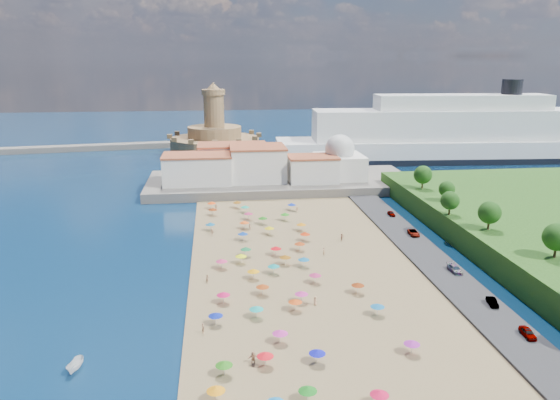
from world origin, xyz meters
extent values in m
plane|color=#071938|center=(0.00, 0.00, 0.00)|extent=(700.00, 700.00, 0.00)
cube|color=#59544C|center=(10.00, 73.00, 1.50)|extent=(90.00, 36.00, 3.00)
cube|color=#59544C|center=(-12.00, 108.00, 1.20)|extent=(18.00, 70.00, 2.40)
cube|color=#59544C|center=(-110.00, 153.00, 1.30)|extent=(199.03, 34.77, 2.60)
cube|color=silver|center=(-18.00, 69.00, 7.50)|extent=(22.00, 14.00, 9.00)
cube|color=silver|center=(2.00, 71.00, 8.50)|extent=(18.00, 16.00, 11.00)
cube|color=silver|center=(20.00, 67.00, 7.00)|extent=(16.00, 12.00, 8.00)
cube|color=silver|center=(-6.00, 83.00, 8.00)|extent=(24.00, 14.00, 10.00)
cube|color=silver|center=(30.00, 71.00, 7.00)|extent=(16.00, 16.00, 8.00)
sphere|color=silver|center=(30.00, 71.00, 13.00)|extent=(10.00, 10.00, 10.00)
cylinder|color=silver|center=(30.00, 71.00, 16.80)|extent=(1.20, 1.20, 1.60)
cylinder|color=#997A4C|center=(-12.00, 138.00, 4.00)|extent=(40.00, 40.00, 8.00)
cylinder|color=#997A4C|center=(-12.00, 138.00, 10.50)|extent=(24.00, 24.00, 5.00)
cylinder|color=#997A4C|center=(-12.00, 138.00, 20.00)|extent=(9.00, 9.00, 14.00)
cylinder|color=#997A4C|center=(-12.00, 138.00, 28.20)|extent=(10.40, 10.40, 2.40)
cone|color=#997A4C|center=(-12.00, 138.00, 30.90)|extent=(6.00, 6.00, 3.00)
cube|color=black|center=(91.56, 111.86, 1.26)|extent=(157.85, 32.36, 2.52)
cube|color=white|center=(91.56, 111.86, 4.67)|extent=(156.83, 31.90, 9.35)
cube|color=white|center=(91.56, 111.86, 15.58)|extent=(125.49, 25.94, 12.46)
cube|color=white|center=(91.56, 111.86, 24.92)|extent=(73.41, 18.76, 6.23)
cylinder|color=black|center=(112.29, 110.65, 31.15)|extent=(8.31, 8.31, 6.23)
cylinder|color=gray|center=(6.51, 8.19, 1.25)|extent=(0.07, 0.07, 2.00)
cone|color=#9F350E|center=(6.51, 8.19, 2.15)|extent=(2.50, 2.50, 0.60)
cylinder|color=gray|center=(-3.55, 34.22, 1.25)|extent=(0.07, 0.07, 2.00)
cone|color=#BA285A|center=(-3.55, 34.22, 2.15)|extent=(2.50, 2.50, 0.60)
cylinder|color=gray|center=(-6.12, 46.37, 1.25)|extent=(0.07, 0.07, 2.00)
cone|color=#7D480B|center=(-6.12, 46.37, 2.15)|extent=(2.50, 2.50, 0.60)
cylinder|color=gray|center=(-7.27, 1.86, 1.25)|extent=(0.07, 0.07, 2.00)
cone|color=#E3F50D|center=(-7.27, 1.86, 2.15)|extent=(2.50, 2.50, 0.60)
cylinder|color=gray|center=(9.45, 42.05, 1.25)|extent=(0.07, 0.07, 2.00)
cone|color=#0C27A1|center=(9.45, 42.05, 2.15)|extent=(2.50, 2.50, 0.60)
cylinder|color=gray|center=(-1.23, -47.93, 1.25)|extent=(0.07, 0.07, 2.00)
cone|color=#147218|center=(-1.23, -47.93, 2.15)|extent=(2.50, 2.50, 0.60)
cylinder|color=gray|center=(2.11, 0.05, 1.25)|extent=(0.07, 0.07, 2.00)
cone|color=#89500C|center=(2.11, 0.05, 2.15)|extent=(2.50, 2.50, 0.60)
cylinder|color=gray|center=(-6.03, 17.00, 1.25)|extent=(0.07, 0.07, 2.00)
cone|color=#0B3495|center=(-6.03, 17.00, 2.15)|extent=(2.50, 2.50, 0.60)
cylinder|color=gray|center=(-5.86, -38.90, 1.25)|extent=(0.07, 0.07, 2.00)
cone|color=red|center=(-5.86, -38.90, 2.15)|extent=(2.50, 2.50, 0.60)
cylinder|color=gray|center=(16.26, -38.13, 1.25)|extent=(0.07, 0.07, 2.00)
cone|color=#992098|center=(16.26, -38.13, 2.15)|extent=(2.50, 2.50, 0.60)
cylinder|color=gray|center=(2.63, -18.67, 1.25)|extent=(0.07, 0.07, 2.00)
cone|color=#BF2983|center=(2.63, -18.67, 2.15)|extent=(2.50, 2.50, 0.60)
cylinder|color=gray|center=(-12.87, -25.40, 1.25)|extent=(0.07, 0.07, 2.00)
cone|color=#0B1D95|center=(-12.87, -25.40, 2.15)|extent=(2.50, 2.50, 0.60)
cylinder|color=gray|center=(-4.08, 41.09, 1.25)|extent=(0.07, 0.07, 2.00)
cone|color=#119E7D|center=(-4.08, 41.09, 2.15)|extent=(2.50, 2.50, 0.60)
cylinder|color=gray|center=(-0.08, 29.48, 1.25)|extent=(0.07, 0.07, 2.00)
cone|color=#1A6B13|center=(-0.08, 29.48, 2.15)|extent=(2.50, 2.50, 0.60)
cylinder|color=gray|center=(7.70, -49.84, 1.25)|extent=(0.07, 0.07, 2.00)
cone|color=red|center=(7.70, -49.84, 2.15)|extent=(2.50, 2.50, 0.60)
cylinder|color=gray|center=(-0.92, -4.75, 1.25)|extent=(0.07, 0.07, 2.00)
cone|color=#0E8383|center=(-0.92, -4.75, 2.15)|extent=(2.50, 2.50, 0.60)
cylinder|color=gray|center=(-2.94, -32.60, 1.25)|extent=(0.07, 0.07, 2.00)
cone|color=#C22992|center=(-2.94, -32.60, 2.15)|extent=(2.50, 2.50, 0.60)
cylinder|color=gray|center=(1.68, -39.06, 1.25)|extent=(0.07, 0.07, 2.00)
cone|color=#0D10B4|center=(1.68, -39.06, 2.15)|extent=(2.50, 2.50, 0.60)
cylinder|color=gray|center=(-13.90, 25.64, 1.25)|extent=(0.07, 0.07, 2.00)
cone|color=#0D537C|center=(-13.90, 25.64, 2.15)|extent=(2.50, 2.50, 0.60)
cylinder|color=gray|center=(8.90, 14.98, 1.25)|extent=(0.07, 0.07, 2.00)
cone|color=red|center=(8.90, 14.98, 2.15)|extent=(2.50, 2.50, 0.60)
cylinder|color=gray|center=(-11.46, -0.62, 1.25)|extent=(0.07, 0.07, 2.00)
cone|color=#C72A63|center=(-11.46, -0.62, 2.15)|extent=(2.50, 2.50, 0.60)
cylinder|color=gray|center=(-5.24, -6.99, 1.25)|extent=(0.07, 0.07, 2.00)
cone|color=orange|center=(-5.24, -6.99, 2.15)|extent=(2.50, 2.50, 0.60)
cylinder|color=gray|center=(-12.97, -46.48, 1.25)|extent=(0.07, 0.07, 2.00)
cone|color=orange|center=(-12.97, -46.48, 2.15)|extent=(2.50, 2.50, 0.60)
cylinder|color=gray|center=(-5.13, 26.08, 1.25)|extent=(0.07, 0.07, 2.00)
cone|color=#D54811|center=(-5.13, 26.08, 2.15)|extent=(2.50, 2.50, 0.60)
cylinder|color=gray|center=(-5.98, 6.10, 1.25)|extent=(0.07, 0.07, 2.00)
cone|color=#126937|center=(-5.98, 6.10, 2.15)|extent=(2.50, 2.50, 0.60)
cylinder|color=gray|center=(14.80, -25.32, 1.25)|extent=(0.07, 0.07, 2.00)
cone|color=#10609B|center=(14.80, -25.32, 2.15)|extent=(2.50, 2.50, 0.60)
cylinder|color=gray|center=(6.23, 32.27, 1.25)|extent=(0.07, 0.07, 2.00)
cone|color=#208116|center=(6.23, 32.27, 2.15)|extent=(2.50, 2.50, 0.60)
cylinder|color=gray|center=(13.77, -16.13, 1.25)|extent=(0.07, 0.07, 2.00)
cone|color=maroon|center=(13.77, -16.13, 2.15)|extent=(2.50, 2.50, 0.60)
cylinder|color=gray|center=(-13.56, 46.47, 1.25)|extent=(0.07, 0.07, 2.00)
cone|color=#FF460B|center=(-13.56, 46.47, 2.15)|extent=(2.50, 2.50, 0.60)
cylinder|color=gray|center=(-11.79, -40.57, 1.25)|extent=(0.07, 0.07, 2.00)
cone|color=#267715|center=(-11.79, -40.57, 2.15)|extent=(2.50, 2.50, 0.60)
cylinder|color=gray|center=(0.79, 20.68, 1.25)|extent=(0.07, 0.07, 2.00)
cone|color=#D1BC0B|center=(0.79, 20.68, 2.15)|extent=(2.50, 2.50, 0.60)
cylinder|color=gray|center=(6.67, -10.43, 1.25)|extent=(0.07, 0.07, 2.00)
cone|color=#AA245A|center=(6.67, -10.43, 2.15)|extent=(2.50, 2.50, 0.60)
cylinder|color=gray|center=(-13.18, 39.49, 1.25)|extent=(0.07, 0.07, 2.00)
cone|color=maroon|center=(-13.18, 39.49, 2.15)|extent=(2.50, 2.50, 0.60)
cylinder|color=gray|center=(5.84, -1.71, 1.25)|extent=(0.07, 0.07, 2.00)
cone|color=#0F5E90|center=(5.84, -1.71, 2.15)|extent=(2.50, 2.50, 0.60)
cylinder|color=gray|center=(-4.08, -14.71, 1.25)|extent=(0.07, 0.07, 2.00)
cone|color=#9C380E|center=(-4.08, -14.71, 2.15)|extent=(2.50, 2.50, 0.60)
cylinder|color=gray|center=(-5.96, -23.77, 1.25)|extent=(0.07, 0.07, 2.00)
cone|color=#109B92|center=(-5.96, -23.77, 2.15)|extent=(2.50, 2.50, 0.60)
cylinder|color=gray|center=(-11.42, -17.36, 1.25)|extent=(0.07, 0.07, 2.00)
cone|color=#CB1050|center=(-11.42, -17.36, 2.15)|extent=(2.50, 2.50, 0.60)
cylinder|color=gray|center=(1.04, -21.79, 1.25)|extent=(0.07, 0.07, 2.00)
cone|color=#D14610|center=(1.04, -21.79, 2.15)|extent=(2.50, 2.50, 0.60)
cylinder|color=gray|center=(9.20, 22.73, 1.25)|extent=(0.07, 0.07, 2.00)
cone|color=orange|center=(9.20, 22.73, 2.15)|extent=(2.50, 2.50, 0.60)
cylinder|color=gray|center=(0.75, 5.74, 1.25)|extent=(0.07, 0.07, 2.00)
cone|color=red|center=(0.75, 5.74, 2.15)|extent=(2.50, 2.50, 0.60)
imported|color=tan|center=(-12.33, 45.68, 1.04)|extent=(0.99, 0.59, 1.58)
imported|color=tan|center=(-14.91, -28.15, 1.19)|extent=(0.70, 0.81, 1.87)
imported|color=tan|center=(10.82, 40.38, 1.08)|extent=(1.18, 0.83, 1.66)
imported|color=tan|center=(17.75, 14.10, 1.15)|extent=(1.48, 1.63, 1.80)
imported|color=tan|center=(-14.35, -7.55, 1.06)|extent=(0.98, 0.99, 1.62)
imported|color=tan|center=(-13.45, 21.98, 1.15)|extent=(1.23, 0.80, 1.80)
imported|color=tan|center=(-7.53, -37.87, 1.17)|extent=(1.74, 0.67, 1.83)
imported|color=tan|center=(11.46, 4.86, 1.14)|extent=(0.74, 0.77, 1.78)
imported|color=tan|center=(4.94, -20.08, 1.10)|extent=(0.96, 0.97, 1.69)
imported|color=tan|center=(-3.83, 25.72, 1.03)|extent=(0.89, 0.77, 1.56)
imported|color=white|center=(-32.88, -36.42, 0.79)|extent=(2.40, 4.33, 1.58)
imported|color=gray|center=(36.00, 31.91, 1.30)|extent=(1.54, 3.59, 1.21)
imported|color=gray|center=(36.00, 14.56, 1.35)|extent=(2.45, 4.83, 1.31)
imported|color=gray|center=(36.00, -9.27, 1.37)|extent=(2.09, 4.68, 1.33)
imported|color=gray|center=(36.00, -36.12, 1.37)|extent=(1.89, 4.02, 1.33)
imported|color=gray|center=(36.00, -24.80, 1.32)|extent=(1.92, 3.90, 1.23)
cylinder|color=#382314|center=(52.19, -16.95, 7.49)|extent=(0.50, 0.50, 2.98)
sphere|color=#14380F|center=(52.19, -16.95, 10.17)|extent=(5.37, 5.37, 5.37)
cylinder|color=#382314|center=(48.08, 1.30, 7.41)|extent=(0.50, 0.50, 2.82)
sphere|color=#14380F|center=(48.08, 1.30, 9.95)|extent=(5.08, 5.08, 5.08)
cylinder|color=#382314|center=(44.35, 13.70, 7.27)|extent=(0.50, 0.50, 2.55)
sphere|color=#14380F|center=(44.35, 13.70, 9.57)|extent=(4.59, 4.59, 4.59)
cylinder|color=#382314|center=(48.87, 25.93, 7.21)|extent=(0.50, 0.50, 2.41)
sphere|color=#14380F|center=(48.87, 25.93, 9.38)|extent=(4.34, 4.34, 4.34)
cylinder|color=#382314|center=(47.85, 40.61, 7.48)|extent=(0.50, 0.50, 2.95)
sphere|color=#14380F|center=(47.85, 40.61, 10.13)|extent=(5.31, 5.31, 5.31)
camera|label=1|loc=(-12.16, -108.58, 43.56)|focal=35.00mm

